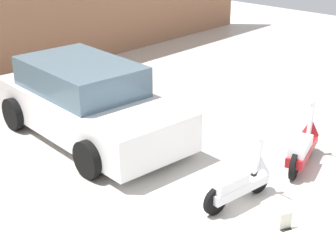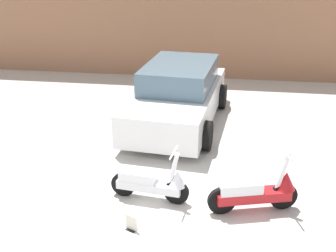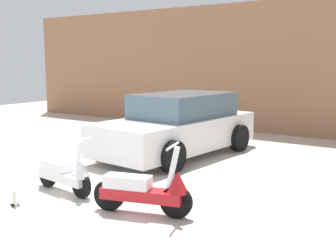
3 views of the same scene
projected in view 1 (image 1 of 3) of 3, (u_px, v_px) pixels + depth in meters
ground_plane at (288, 209)px, 7.72m from camera, size 28.00×28.00×0.00m
scooter_front_left at (241, 181)px, 7.79m from camera, size 1.39×0.50×0.97m
scooter_front_right at (304, 144)px, 8.91m from camera, size 1.49×0.71×1.06m
car_rear_left at (87, 102)px, 9.89m from camera, size 2.39×4.46×1.46m
placard_near_left_scooter at (285, 222)px, 7.20m from camera, size 0.20×0.18×0.26m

